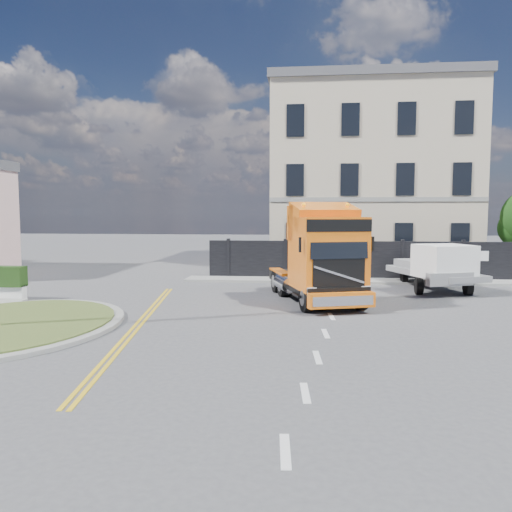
# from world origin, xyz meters

# --- Properties ---
(ground) EXTENTS (120.00, 120.00, 0.00)m
(ground) POSITION_xyz_m (0.00, 0.00, 0.00)
(ground) COLOR #424244
(ground) RESTS_ON ground
(traffic_island) EXTENTS (6.80, 6.80, 0.17)m
(traffic_island) POSITION_xyz_m (-7.00, -3.00, 0.08)
(traffic_island) COLOR gray
(traffic_island) RESTS_ON ground
(hoarding_fence) EXTENTS (18.80, 0.25, 2.00)m
(hoarding_fence) POSITION_xyz_m (6.55, 9.00, 1.00)
(hoarding_fence) COLOR black
(hoarding_fence) RESTS_ON ground
(georgian_building) EXTENTS (12.30, 10.30, 12.80)m
(georgian_building) POSITION_xyz_m (6.00, 16.50, 5.77)
(georgian_building) COLOR #BCAE95
(georgian_building) RESTS_ON ground
(pavement_far) EXTENTS (20.00, 1.60, 0.12)m
(pavement_far) POSITION_xyz_m (6.00, 8.10, 0.06)
(pavement_far) COLOR gray
(pavement_far) RESTS_ON ground
(truck) EXTENTS (4.03, 6.64, 3.74)m
(truck) POSITION_xyz_m (2.69, 1.87, 1.67)
(truck) COLOR black
(truck) RESTS_ON ground
(flatbed_pickup) EXTENTS (3.64, 5.57, 2.12)m
(flatbed_pickup) POSITION_xyz_m (7.88, 5.12, 1.14)
(flatbed_pickup) COLOR slate
(flatbed_pickup) RESTS_ON ground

